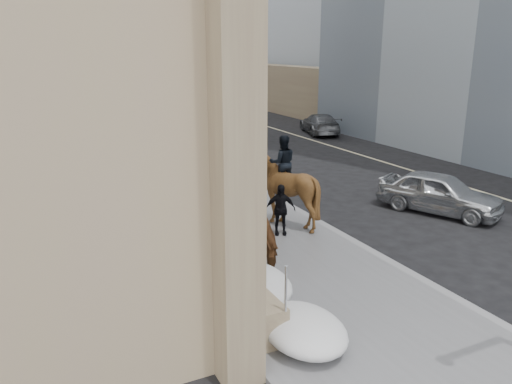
# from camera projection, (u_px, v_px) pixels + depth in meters

# --- Properties ---
(ground) EXTENTS (140.00, 140.00, 0.00)m
(ground) POSITION_uv_depth(u_px,v_px,m) (310.00, 290.00, 11.82)
(ground) COLOR black
(ground) RESTS_ON ground
(sidewalk) EXTENTS (5.00, 80.00, 0.12)m
(sidewalk) POSITION_uv_depth(u_px,v_px,m) (182.00, 186.00, 20.45)
(sidewalk) COLOR #58585B
(sidewalk) RESTS_ON ground
(curb) EXTENTS (0.24, 80.00, 0.12)m
(curb) POSITION_uv_depth(u_px,v_px,m) (240.00, 179.00, 21.54)
(curb) COLOR slate
(curb) RESTS_ON ground
(lane_line) EXTENTS (0.15, 70.00, 0.01)m
(lane_line) POSITION_uv_depth(u_px,v_px,m) (385.00, 162.00, 24.84)
(lane_line) COLOR #BFB78C
(lane_line) RESTS_ON ground
(far_podium) EXTENTS (2.00, 80.00, 4.00)m
(far_podium) POSITION_uv_depth(u_px,v_px,m) (462.00, 116.00, 26.36)
(far_podium) COLOR #77624D
(far_podium) RESTS_ON ground
(bg_building_far) EXTENTS (24.00, 12.00, 20.00)m
(bg_building_far) POSITION_uv_depth(u_px,v_px,m) (1.00, 13.00, 68.82)
(bg_building_far) COLOR gray
(bg_building_far) RESTS_ON ground
(streetlight_mid) EXTENTS (1.71, 0.24, 8.00)m
(streetlight_mid) POSITION_uv_depth(u_px,v_px,m) (208.00, 68.00, 23.79)
(streetlight_mid) COLOR #2D2D30
(streetlight_mid) RESTS_ON ground
(streetlight_far) EXTENTS (1.71, 0.24, 8.00)m
(streetlight_far) POSITION_uv_depth(u_px,v_px,m) (123.00, 59.00, 41.09)
(streetlight_far) COLOR #2D2D30
(streetlight_far) RESTS_ON ground
(traffic_signal) EXTENTS (4.10, 0.22, 6.00)m
(traffic_signal) POSITION_uv_depth(u_px,v_px,m) (152.00, 73.00, 30.60)
(traffic_signal) COLOR #2D2D30
(traffic_signal) RESTS_ON ground
(snow_bank) EXTENTS (1.70, 18.10, 0.76)m
(snow_bank) POSITION_uv_depth(u_px,v_px,m) (160.00, 192.00, 18.11)
(snow_bank) COLOR #B8B9BE
(snow_bank) RESTS_ON sidewalk
(mounted_horse_left) EXTENTS (1.99, 2.77, 2.73)m
(mounted_horse_left) POSITION_uv_depth(u_px,v_px,m) (246.00, 221.00, 12.74)
(mounted_horse_left) COLOR #4A2B16
(mounted_horse_left) RESTS_ON sidewalk
(mounted_horse_right) EXTENTS (2.43, 2.59, 2.82)m
(mounted_horse_right) POSITION_uv_depth(u_px,v_px,m) (284.00, 186.00, 15.52)
(mounted_horse_right) COLOR #472C14
(mounted_horse_right) RESTS_ON sidewalk
(pedestrian) EXTENTS (0.98, 0.69, 1.55)m
(pedestrian) POSITION_uv_depth(u_px,v_px,m) (280.00, 210.00, 14.78)
(pedestrian) COLOR black
(pedestrian) RESTS_ON sidewalk
(car_silver) EXTENTS (3.25, 4.46, 1.41)m
(car_silver) POSITION_uv_depth(u_px,v_px,m) (440.00, 193.00, 17.16)
(car_silver) COLOR #B6B9BE
(car_silver) RESTS_ON ground
(car_grey) EXTENTS (3.10, 4.90, 1.32)m
(car_grey) POSITION_uv_depth(u_px,v_px,m) (320.00, 124.00, 32.87)
(car_grey) COLOR #575A5E
(car_grey) RESTS_ON ground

